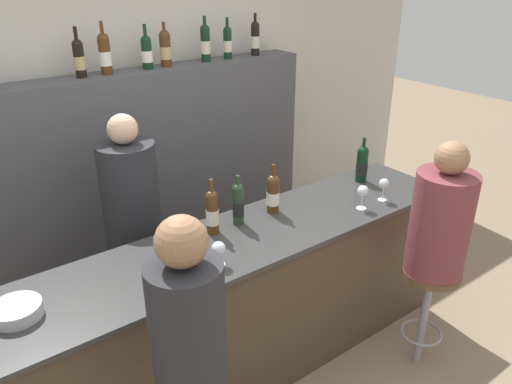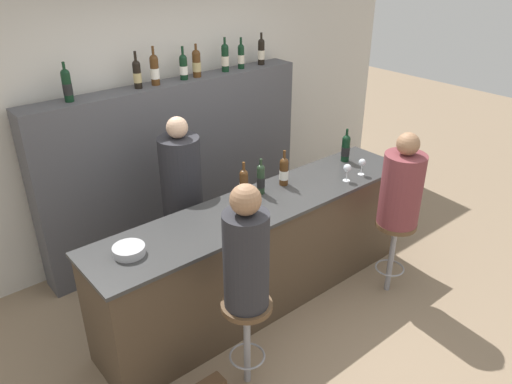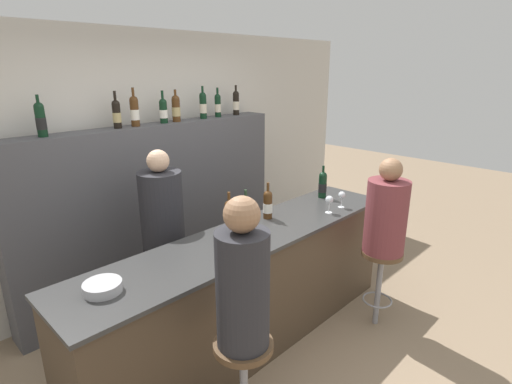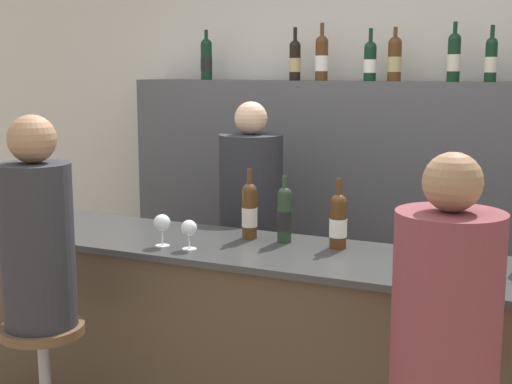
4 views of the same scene
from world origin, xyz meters
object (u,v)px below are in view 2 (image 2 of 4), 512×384
object	(u,v)px
wine_bottle_counter_0	(244,185)
wine_glass_1	(253,209)
wine_bottle_backbar_4	(197,63)
wine_glass_0	(238,214)
wine_bottle_counter_2	(284,171)
wine_bottle_backbar_6	(241,56)
wine_bottle_counter_1	(261,179)
wine_bottle_counter_3	(346,148)
metal_bowl	(129,250)
wine_glass_3	(362,163)
guest_seated_right	(402,186)
wine_bottle_backbar_3	(183,67)
guest_seated_left	(246,254)
wine_glass_2	(347,169)
wine_bottle_backbar_5	(225,57)
bar_stool_right	(394,238)
bartender	(183,210)
wine_bottle_backbar_7	(261,51)
bar_stool_left	(247,322)
wine_bottle_backbar_1	(137,74)
wine_bottle_backbar_2	(155,70)
wine_bottle_backbar_0	(67,85)

from	to	relation	value
wine_bottle_counter_0	wine_glass_1	distance (m)	0.35
wine_bottle_backbar_4	wine_glass_0	xyz separation A→B (m)	(-0.68, -1.49, -0.75)
wine_bottle_counter_2	wine_bottle_backbar_6	world-z (taller)	wine_bottle_backbar_6
wine_bottle_counter_1	wine_bottle_counter_3	bearing A→B (deg)	0.00
metal_bowl	wine_glass_3	bearing A→B (deg)	-4.83
metal_bowl	guest_seated_right	xyz separation A→B (m)	(2.17, -0.66, 0.05)
metal_bowl	wine_bottle_backbar_3	bearing A→B (deg)	44.40
guest_seated_left	wine_glass_2	bearing A→B (deg)	17.25
wine_glass_2	metal_bowl	world-z (taller)	wine_glass_2
wine_bottle_counter_1	wine_glass_0	size ratio (longest dim) A/B	2.11
wine_bottle_backbar_5	metal_bowl	xyz separation A→B (m)	(-1.82, -1.31, -0.84)
bar_stool_right	bartender	distance (m)	1.89
wine_bottle_backbar_7	wine_glass_1	world-z (taller)	wine_bottle_backbar_7
wine_glass_2	bartender	bearing A→B (deg)	143.74
wine_glass_1	wine_bottle_backbar_7	bearing A→B (deg)	47.92
bar_stool_left	guest_seated_right	bearing A→B (deg)	0.00
wine_bottle_backbar_7	guest_seated_left	world-z (taller)	wine_bottle_backbar_7
wine_bottle_backbar_1	wine_bottle_backbar_7	distance (m)	1.44
wine_glass_0	bar_stool_left	distance (m)	0.78
wine_bottle_counter_2	wine_bottle_backbar_4	world-z (taller)	wine_bottle_backbar_4
wine_bottle_counter_2	bartender	bearing A→B (deg)	141.36
wine_glass_2	wine_bottle_backbar_2	bearing A→B (deg)	123.64
bar_stool_left	bartender	bearing A→B (deg)	75.34
wine_glass_0	wine_glass_3	distance (m)	1.42
wine_bottle_backbar_0	wine_glass_0	xyz separation A→B (m)	(0.58, -1.49, -0.76)
wine_bottle_backbar_5	bar_stool_left	distance (m)	2.71
wine_bottle_backbar_0	metal_bowl	distance (m)	1.57
wine_glass_2	wine_glass_3	bearing A→B (deg)	0.00
wine_bottle_backbar_6	wine_glass_0	size ratio (longest dim) A/B	2.09
wine_bottle_backbar_6	bartender	xyz separation A→B (m)	(-1.18, -0.63, -1.10)
wine_bottle_backbar_1	wine_bottle_counter_1	bearing A→B (deg)	-70.17
wine_bottle_backbar_4	guest_seated_left	bearing A→B (deg)	-116.61
wine_bottle_backbar_6	guest_seated_left	size ratio (longest dim) A/B	0.35
wine_bottle_backbar_1	wine_glass_1	distance (m)	1.68
wine_bottle_counter_2	wine_bottle_backbar_1	bearing A→B (deg)	120.19
wine_bottle_backbar_1	wine_bottle_counter_0	bearing A→B (deg)	-78.20
wine_bottle_backbar_0	wine_bottle_backbar_3	bearing A→B (deg)	-0.00
wine_bottle_backbar_0	wine_bottle_backbar_4	size ratio (longest dim) A/B	1.03
wine_bottle_backbar_1	guest_seated_right	world-z (taller)	wine_bottle_backbar_1
guest_seated_left	wine_bottle_backbar_5	bearing A→B (deg)	56.03
wine_glass_0	guest_seated_right	size ratio (longest dim) A/B	0.18
wine_bottle_backbar_7	metal_bowl	world-z (taller)	wine_bottle_backbar_7
wine_bottle_counter_1	wine_glass_1	distance (m)	0.46
wine_bottle_backbar_2	guest_seated_right	world-z (taller)	wine_bottle_backbar_2
wine_bottle_counter_1	wine_bottle_backbar_2	xyz separation A→B (m)	(-0.25, 1.19, 0.73)
wine_bottle_backbar_5	bartender	world-z (taller)	wine_bottle_backbar_5
wine_bottle_counter_3	wine_glass_0	xyz separation A→B (m)	(-1.55, -0.30, -0.03)
wine_bottle_counter_0	wine_bottle_backbar_4	xyz separation A→B (m)	(0.38, 1.19, 0.72)
wine_bottle_counter_2	bartender	distance (m)	0.97
wine_bottle_backbar_3	wine_bottle_backbar_0	bearing A→B (deg)	180.00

